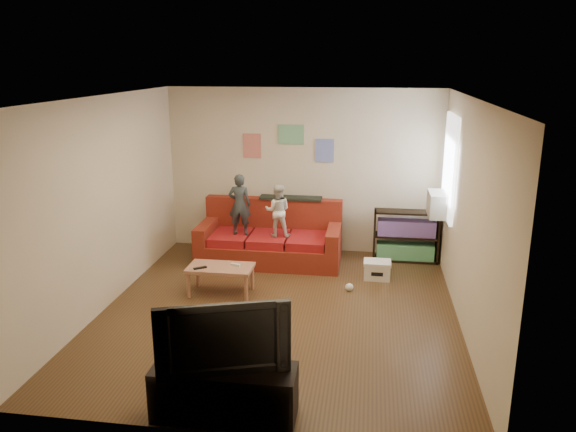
# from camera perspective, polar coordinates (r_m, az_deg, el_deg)

# --- Properties ---
(room_shell) EXTENTS (4.52, 5.02, 2.72)m
(room_shell) POSITION_cam_1_polar(r_m,az_deg,el_deg) (6.86, -0.98, 0.64)
(room_shell) COLOR #52371F
(room_shell) RESTS_ON ground
(sofa) EXTENTS (2.24, 1.03, 0.98)m
(sofa) POSITION_cam_1_polar(r_m,az_deg,el_deg) (8.99, -1.78, -2.50)
(sofa) COLOR maroon
(sofa) RESTS_ON ground
(child_a) EXTENTS (0.36, 0.24, 0.97)m
(child_a) POSITION_cam_1_polar(r_m,az_deg,el_deg) (8.74, -4.93, 1.17)
(child_a) COLOR #2D3438
(child_a) RESTS_ON sofa
(child_b) EXTENTS (0.42, 0.34, 0.82)m
(child_b) POSITION_cam_1_polar(r_m,az_deg,el_deg) (8.64, -1.05, 0.56)
(child_b) COLOR silver
(child_b) RESTS_ON sofa
(coffee_table) EXTENTS (0.89, 0.49, 0.40)m
(coffee_table) POSITION_cam_1_polar(r_m,az_deg,el_deg) (7.76, -6.87, -5.49)
(coffee_table) COLOR #B3775B
(coffee_table) RESTS_ON ground
(remote) EXTENTS (0.18, 0.14, 0.02)m
(remote) POSITION_cam_1_polar(r_m,az_deg,el_deg) (7.70, -8.92, -5.22)
(remote) COLOR black
(remote) RESTS_ON coffee_table
(game_controller) EXTENTS (0.15, 0.09, 0.03)m
(game_controller) POSITION_cam_1_polar(r_m,az_deg,el_deg) (7.74, -5.36, -4.95)
(game_controller) COLOR silver
(game_controller) RESTS_ON coffee_table
(bookshelf) EXTENTS (1.02, 0.31, 0.82)m
(bookshelf) POSITION_cam_1_polar(r_m,az_deg,el_deg) (9.16, 11.87, -2.25)
(bookshelf) COLOR black
(bookshelf) RESTS_ON ground
(window) EXTENTS (0.04, 1.08, 1.48)m
(window) POSITION_cam_1_polar(r_m,az_deg,el_deg) (8.40, 16.09, 4.83)
(window) COLOR white
(window) RESTS_ON room_shell
(ac_unit) EXTENTS (0.28, 0.55, 0.35)m
(ac_unit) POSITION_cam_1_polar(r_m,az_deg,el_deg) (8.50, 15.01, 1.16)
(ac_unit) COLOR #B7B2A3
(ac_unit) RESTS_ON window
(artwork_left) EXTENTS (0.30, 0.01, 0.40)m
(artwork_left) POSITION_cam_1_polar(r_m,az_deg,el_deg) (9.33, -3.68, 7.11)
(artwork_left) COLOR #D87266
(artwork_left) RESTS_ON room_shell
(artwork_center) EXTENTS (0.42, 0.01, 0.32)m
(artwork_center) POSITION_cam_1_polar(r_m,az_deg,el_deg) (9.19, 0.30, 8.27)
(artwork_center) COLOR #72B27F
(artwork_center) RESTS_ON room_shell
(artwork_right) EXTENTS (0.30, 0.01, 0.38)m
(artwork_right) POSITION_cam_1_polar(r_m,az_deg,el_deg) (9.17, 3.73, 6.64)
(artwork_right) COLOR #727FCC
(artwork_right) RESTS_ON room_shell
(file_box) EXTENTS (0.40, 0.30, 0.27)m
(file_box) POSITION_cam_1_polar(r_m,az_deg,el_deg) (8.40, 9.04, -5.41)
(file_box) COLOR white
(file_box) RESTS_ON ground
(tv_stand) EXTENTS (1.30, 0.45, 0.48)m
(tv_stand) POSITION_cam_1_polar(r_m,az_deg,el_deg) (5.31, -6.46, -17.37)
(tv_stand) COLOR black
(tv_stand) RESTS_ON ground
(television) EXTENTS (1.15, 0.50, 0.67)m
(television) POSITION_cam_1_polar(r_m,az_deg,el_deg) (5.02, -6.66, -11.83)
(television) COLOR black
(television) RESTS_ON tv_stand
(tissue) EXTENTS (0.12, 0.12, 0.11)m
(tissue) POSITION_cam_1_polar(r_m,az_deg,el_deg) (7.94, 6.25, -7.22)
(tissue) COLOR silver
(tissue) RESTS_ON ground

